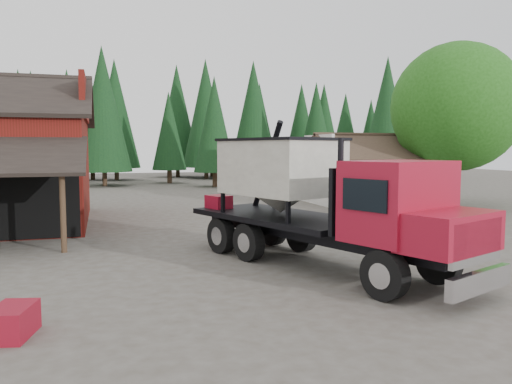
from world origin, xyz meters
name	(u,v)px	position (x,y,z in m)	size (l,w,h in m)	color
ground	(234,254)	(0.00, 0.00, 0.00)	(120.00, 120.00, 0.00)	#474137
farmhouse	(373,178)	(13.00, 13.00, 1.67)	(8.60, 6.42, 4.65)	silver
deciduous_tree	(457,112)	(17.01, 9.97, 5.91)	(8.00, 8.00, 10.20)	#382619
conifer_backdrop	(141,180)	(0.00, 42.00, 0.00)	(76.00, 16.00, 16.00)	black
near_pine_b	(214,124)	(6.00, 30.00, 5.89)	(3.96, 3.96, 10.40)	#382619
near_pine_c	(387,114)	(22.00, 26.00, 6.89)	(4.84, 4.84, 12.40)	#382619
near_pine_d	(103,109)	(-4.00, 34.00, 7.39)	(5.28, 5.28, 13.40)	#382619
feed_truck	(319,197)	(2.01, -2.50, 2.15)	(6.19, 10.47, 4.60)	black
silver_car	(390,202)	(10.25, 6.56, 0.80)	(2.67, 5.78, 1.61)	#9DA0A5
equip_box	(12,322)	(-6.00, -6.00, 0.30)	(0.70, 1.10, 0.60)	maroon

